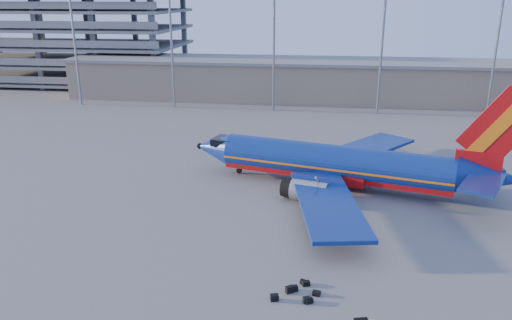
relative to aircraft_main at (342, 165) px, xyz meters
name	(u,v)px	position (x,y,z in m)	size (l,w,h in m)	color
ground	(275,203)	(-7.23, -5.70, -2.80)	(220.00, 220.00, 0.00)	slate
terminal_building	(349,80)	(2.77, 52.30, 1.51)	(122.00, 16.00, 8.50)	#89725E
parking_garage	(65,35)	(-69.23, 68.35, 8.93)	(62.00, 32.00, 21.40)	slate
light_mast_row	(328,18)	(-2.23, 40.30, 14.75)	(101.60, 1.60, 28.65)	gray
aircraft_main	(342,165)	(0.00, 0.00, 0.00)	(38.10, 36.19, 13.12)	navy
luggage_pile	(298,292)	(-3.76, -22.97, -2.59)	(3.74, 3.01, 0.54)	black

